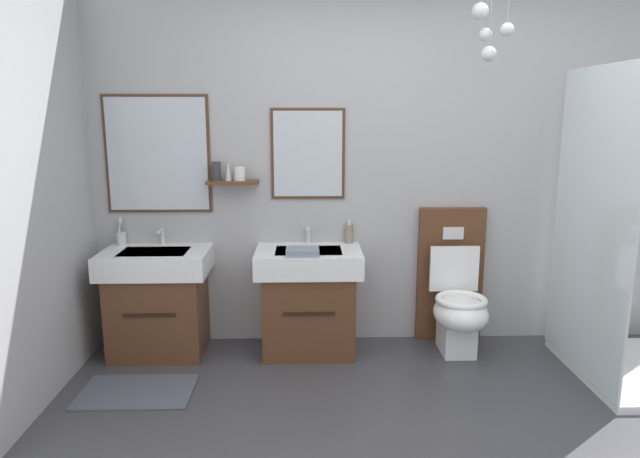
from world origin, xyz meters
name	(u,v)px	position (x,y,z in m)	size (l,w,h in m)	color
wall_back	(397,155)	(-0.02, 1.72, 1.37)	(4.62, 0.64, 2.74)	#A8A8AA
bath_mat	(137,392)	(-1.72, 0.84, 0.01)	(0.68, 0.44, 0.01)	#474C56
vanity_sink_left	(158,299)	(-1.72, 1.45, 0.39)	(0.73, 0.51, 0.74)	#56331E
tap_on_left_sink	(162,234)	(-1.72, 1.64, 0.81)	(0.03, 0.13, 0.11)	silver
vanity_sink_right	(309,298)	(-0.66, 1.45, 0.39)	(0.73, 0.51, 0.74)	#56331E
tap_on_right_sink	(308,234)	(-0.66, 1.64, 0.81)	(0.03, 0.13, 0.11)	silver
toilet	(455,298)	(0.39, 1.46, 0.38)	(0.48, 0.63, 1.00)	#56331E
toothbrush_cup	(121,237)	(-2.00, 1.62, 0.80)	(0.07, 0.07, 0.20)	silver
soap_dispenser	(349,233)	(-0.37, 1.63, 0.82)	(0.06, 0.06, 0.17)	gray
folded_hand_towel	(303,252)	(-0.70, 1.29, 0.77)	(0.22, 0.16, 0.04)	gray
shower_tray	(630,318)	(1.38, 0.99, 0.39)	(1.01, 0.98, 1.95)	white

